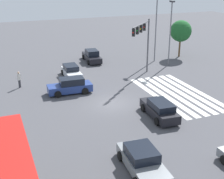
% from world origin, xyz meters
% --- Properties ---
extents(ground_plane, '(116.17, 116.17, 0.00)m').
position_xyz_m(ground_plane, '(0.00, 0.00, 0.00)').
color(ground_plane, '#47474C').
extents(crosswalk_markings, '(11.46, 5.35, 0.01)m').
position_xyz_m(crosswalk_markings, '(0.00, -7.26, 0.00)').
color(crosswalk_markings, silver).
rests_on(crosswalk_markings, ground_plane).
extents(traffic_signal_mast, '(4.20, 4.20, 6.60)m').
position_xyz_m(traffic_signal_mast, '(6.41, -6.41, 4.99)').
color(traffic_signal_mast, '#47474C').
rests_on(traffic_signal_mast, ground_plane).
extents(car_0, '(4.95, 2.19, 1.67)m').
position_xyz_m(car_0, '(15.13, -2.98, 0.75)').
color(car_0, black).
rests_on(car_0, ground_plane).
extents(car_2, '(4.29, 2.03, 1.40)m').
position_xyz_m(car_2, '(9.45, 1.47, 0.66)').
color(car_2, silver).
rests_on(car_2, ground_plane).
extents(car_3, '(2.09, 4.60, 1.64)m').
position_xyz_m(car_3, '(4.22, 2.96, 0.77)').
color(car_3, navy).
rests_on(car_3, ground_plane).
extents(car_4, '(4.87, 2.47, 1.47)m').
position_xyz_m(car_4, '(-10.61, 2.18, 0.68)').
color(car_4, gray).
rests_on(car_4, ground_plane).
extents(car_6, '(4.74, 2.23, 1.50)m').
position_xyz_m(car_6, '(-4.25, -2.74, 0.72)').
color(car_6, black).
rests_on(car_6, ground_plane).
extents(pedestrian, '(0.41, 0.41, 1.82)m').
position_xyz_m(pedestrian, '(7.85, 7.70, 1.03)').
color(pedestrian, '#38383D').
rests_on(pedestrian, ground_plane).
extents(street_light_pole_a, '(0.80, 0.36, 8.47)m').
position_xyz_m(street_light_pole_a, '(9.47, -11.99, 5.04)').
color(street_light_pole_a, slate).
rests_on(street_light_pole_a, ground_plane).
extents(street_light_pole_b, '(0.80, 0.36, 9.59)m').
position_xyz_m(street_light_pole_b, '(12.02, -11.27, 5.62)').
color(street_light_pole_b, slate).
rests_on(street_light_pole_b, ground_plane).
extents(tree_corner_b, '(3.11, 3.11, 5.36)m').
position_xyz_m(tree_corner_b, '(12.86, -15.91, 3.80)').
color(tree_corner_b, brown).
rests_on(tree_corner_b, ground_plane).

